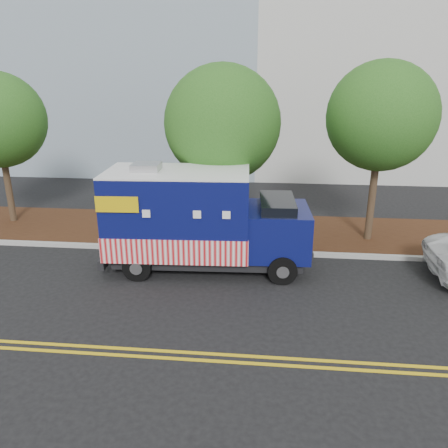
# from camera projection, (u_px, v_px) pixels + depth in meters

# --- Properties ---
(ground) EXTENTS (120.00, 120.00, 0.00)m
(ground) POSITION_uv_depth(u_px,v_px,m) (181.00, 268.00, 14.16)
(ground) COLOR black
(ground) RESTS_ON ground
(curb) EXTENTS (120.00, 0.18, 0.15)m
(curb) POSITION_uv_depth(u_px,v_px,m) (188.00, 250.00, 15.46)
(curb) COLOR #9E9E99
(curb) RESTS_ON ground
(mulch_strip) EXTENTS (120.00, 4.00, 0.15)m
(mulch_strip) POSITION_uv_depth(u_px,v_px,m) (197.00, 230.00, 17.43)
(mulch_strip) COLOR #32180D
(mulch_strip) RESTS_ON ground
(centerline_near) EXTENTS (120.00, 0.10, 0.01)m
(centerline_near) POSITION_uv_depth(u_px,v_px,m) (143.00, 350.00, 9.98)
(centerline_near) COLOR gold
(centerline_near) RESTS_ON ground
(centerline_far) EXTENTS (120.00, 0.10, 0.01)m
(centerline_far) POSITION_uv_depth(u_px,v_px,m) (140.00, 356.00, 9.74)
(centerline_far) COLOR gold
(centerline_far) RESTS_ON ground
(tree_b) EXTENTS (4.07, 4.07, 6.37)m
(tree_b) POSITION_uv_depth(u_px,v_px,m) (222.00, 124.00, 15.21)
(tree_b) COLOR #38281C
(tree_b) RESTS_ON ground
(tree_c) EXTENTS (3.74, 3.74, 6.47)m
(tree_c) POSITION_uv_depth(u_px,v_px,m) (381.00, 117.00, 14.86)
(tree_c) COLOR #38281C
(tree_c) RESTS_ON ground
(sign_post) EXTENTS (0.06, 0.06, 2.40)m
(sign_post) POSITION_uv_depth(u_px,v_px,m) (137.00, 216.00, 15.42)
(sign_post) COLOR #473828
(sign_post) RESTS_ON ground
(food_truck) EXTENTS (6.57, 2.73, 3.40)m
(food_truck) POSITION_uv_depth(u_px,v_px,m) (197.00, 222.00, 13.78)
(food_truck) COLOR black
(food_truck) RESTS_ON ground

